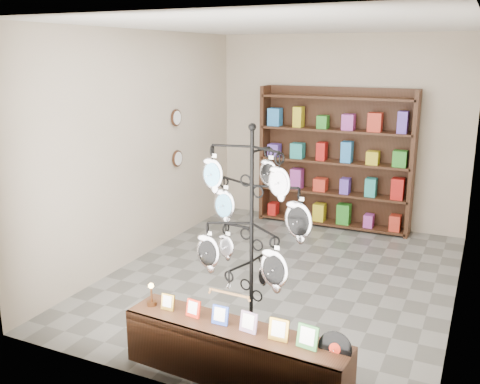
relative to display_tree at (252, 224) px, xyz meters
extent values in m
plane|color=slate|center=(-0.32, 1.67, -1.23)|extent=(5.00, 5.00, 0.00)
plane|color=#BEAD99|center=(-0.32, 4.17, 0.27)|extent=(4.00, 0.00, 4.00)
plane|color=#BEAD99|center=(-0.32, -0.83, 0.27)|extent=(4.00, 0.00, 4.00)
plane|color=#BEAD99|center=(-2.32, 1.67, 0.27)|extent=(0.00, 5.00, 5.00)
plane|color=#BEAD99|center=(1.68, 1.67, 0.27)|extent=(0.00, 5.00, 5.00)
plane|color=white|center=(-0.32, 1.67, 1.77)|extent=(5.00, 5.00, 0.00)
cylinder|color=black|center=(0.00, 0.00, -1.22)|extent=(0.49, 0.49, 0.03)
cylinder|color=black|center=(0.00, 0.00, -0.19)|extent=(0.04, 0.04, 2.08)
sphere|color=black|center=(0.00, 0.00, 0.87)|extent=(0.07, 0.07, 0.07)
ellipsoid|color=silver|center=(0.03, 0.22, -0.58)|extent=(0.11, 0.05, 0.22)
cube|color=#A67745|center=(-0.09, -0.28, -0.57)|extent=(0.40, 0.03, 0.04)
cube|color=black|center=(0.08, -0.53, -0.99)|extent=(2.01, 0.54, 0.49)
cube|color=gold|center=(-0.60, -0.48, -0.67)|extent=(0.13, 0.06, 0.15)
cube|color=red|center=(-0.33, -0.50, -0.67)|extent=(0.14, 0.06, 0.15)
cube|color=#263FA5|center=(-0.06, -0.52, -0.66)|extent=(0.15, 0.06, 0.16)
cube|color=#E54C33|center=(0.21, -0.54, -0.66)|extent=(0.16, 0.06, 0.17)
cube|color=gold|center=(0.49, -0.55, -0.65)|extent=(0.17, 0.07, 0.18)
cube|color=#337233|center=(0.73, -0.57, -0.65)|extent=(0.18, 0.07, 0.19)
cylinder|color=black|center=(0.94, -0.54, -0.71)|extent=(0.27, 0.08, 0.27)
cylinder|color=red|center=(0.94, -0.54, -0.71)|extent=(0.09, 0.03, 0.09)
cylinder|color=#4F2D16|center=(-0.78, -0.47, -0.72)|extent=(0.09, 0.09, 0.04)
cylinder|color=#4F2D16|center=(-0.78, -0.47, -0.64)|extent=(0.02, 0.02, 0.13)
sphere|color=#FFBF59|center=(-0.78, -0.47, -0.55)|extent=(0.05, 0.05, 0.05)
cube|color=black|center=(-0.32, 4.11, -0.13)|extent=(2.40, 0.04, 2.20)
cube|color=black|center=(-1.50, 3.95, -0.13)|extent=(0.06, 0.36, 2.20)
cube|color=black|center=(0.86, 3.95, -0.13)|extent=(0.06, 0.36, 2.20)
cube|color=black|center=(-0.32, 3.95, -1.18)|extent=(2.36, 0.36, 0.04)
cube|color=black|center=(-0.32, 3.95, -0.68)|extent=(2.36, 0.36, 0.03)
cube|color=black|center=(-0.32, 3.95, -0.18)|extent=(2.36, 0.36, 0.04)
cube|color=black|center=(-0.32, 3.95, 0.32)|extent=(2.36, 0.36, 0.04)
cube|color=black|center=(-0.32, 3.95, 0.82)|extent=(2.36, 0.36, 0.04)
cylinder|color=black|center=(-2.29, 2.47, 0.57)|extent=(0.03, 0.24, 0.24)
cylinder|color=black|center=(-2.29, 2.47, -0.03)|extent=(0.03, 0.24, 0.24)
camera|label=1|loc=(1.82, -4.15, 1.47)|focal=40.00mm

